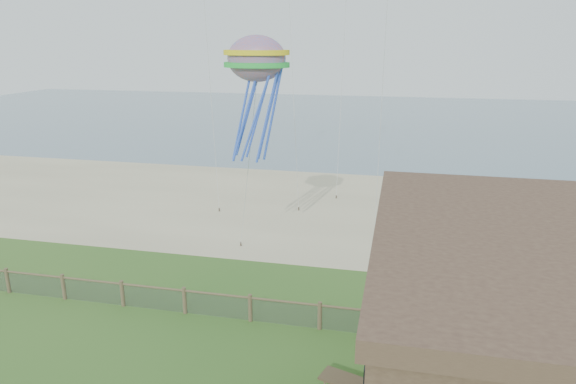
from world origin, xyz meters
TOP-DOWN VIEW (x-y plane):
  - sand_beach at (0.00, 22.00)m, footprint 72.00×20.00m
  - ocean at (0.00, 66.00)m, footprint 160.00×68.00m
  - chainlink_fence at (0.00, 6.00)m, footprint 36.20×0.20m
  - octopus_kite at (-0.93, 10.90)m, footprint 3.35×2.52m

SIDE VIEW (x-z plane):
  - ocean at x=0.00m, z-range -0.01..0.01m
  - sand_beach at x=0.00m, z-range -0.01..0.01m
  - chainlink_fence at x=0.00m, z-range -0.07..1.18m
  - octopus_kite at x=-0.93m, z-range 5.86..12.34m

